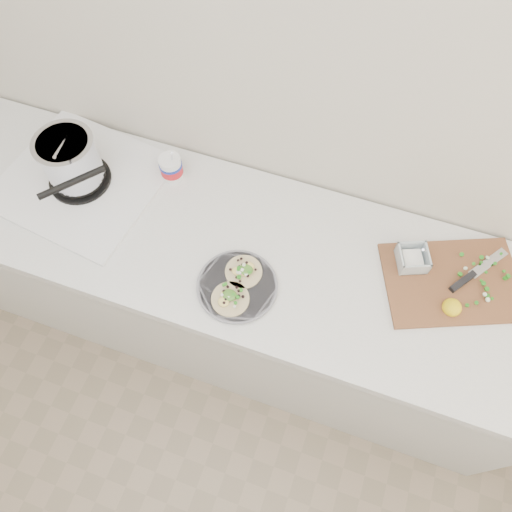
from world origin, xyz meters
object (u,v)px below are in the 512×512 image
(stove, at_px, (74,168))
(tub, at_px, (171,166))
(taco_plate, at_px, (237,285))
(cutboard, at_px, (450,278))

(stove, bearing_deg, tub, 31.61)
(taco_plate, bearing_deg, cutboard, 21.61)
(tub, bearing_deg, cutboard, -4.88)
(stove, distance_m, taco_plate, 0.72)
(cutboard, bearing_deg, taco_plate, 179.05)
(taco_plate, xyz_separation_m, tub, (-0.38, 0.35, 0.05))
(stove, xyz_separation_m, taco_plate, (0.69, -0.21, -0.07))
(tub, height_order, cutboard, tub)
(stove, bearing_deg, cutboard, 9.66)
(stove, height_order, taco_plate, stove)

